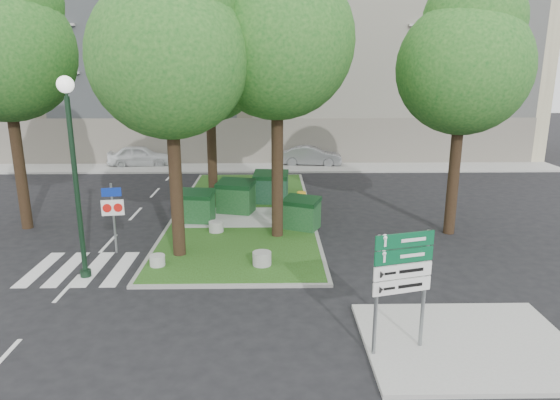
{
  "coord_description": "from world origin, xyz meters",
  "views": [
    {
      "loc": [
        1.75,
        -14.18,
        6.54
      ],
      "look_at": [
        2.07,
        2.84,
        2.0
      ],
      "focal_mm": 32.0,
      "sensor_mm": 36.0,
      "label": 1
    }
  ],
  "objects_px": {
    "tree_median_mid": "(211,57)",
    "directional_sign": "(402,273)",
    "dumpster_d": "(301,213)",
    "bollard_left": "(157,260)",
    "dumpster_b": "(236,197)",
    "litter_bin": "(301,199)",
    "tree_median_near_left": "(171,42)",
    "dumpster_a": "(196,206)",
    "car_white": "(140,156)",
    "street_lamp": "(73,155)",
    "tree_median_near_right": "(280,25)",
    "tree_street_right": "(466,55)",
    "tree_street_left": "(5,37)",
    "tree_median_far": "(281,31)",
    "bollard_right": "(262,258)",
    "bollard_mid": "(216,227)",
    "dumpster_c": "(271,187)",
    "traffic_sign_pole": "(113,209)",
    "car_silver": "(311,156)"
  },
  "relations": [
    {
      "from": "dumpster_c",
      "to": "dumpster_d",
      "type": "distance_m",
      "value": 4.34
    },
    {
      "from": "bollard_left",
      "to": "street_lamp",
      "type": "height_order",
      "value": "street_lamp"
    },
    {
      "from": "litter_bin",
      "to": "street_lamp",
      "type": "height_order",
      "value": "street_lamp"
    },
    {
      "from": "traffic_sign_pole",
      "to": "tree_median_far",
      "type": "bearing_deg",
      "value": 46.88
    },
    {
      "from": "dumpster_a",
      "to": "directional_sign",
      "type": "xyz_separation_m",
      "value": [
        6.14,
        -10.23,
        1.26
      ]
    },
    {
      "from": "litter_bin",
      "to": "tree_street_right",
      "type": "bearing_deg",
      "value": -31.19
    },
    {
      "from": "tree_median_near_left",
      "to": "tree_median_mid",
      "type": "relative_size",
      "value": 1.05
    },
    {
      "from": "tree_median_near_left",
      "to": "litter_bin",
      "type": "relative_size",
      "value": 14.4
    },
    {
      "from": "bollard_mid",
      "to": "car_white",
      "type": "xyz_separation_m",
      "value": [
        -6.66,
        14.5,
        0.39
      ]
    },
    {
      "from": "tree_median_near_left",
      "to": "litter_bin",
      "type": "bearing_deg",
      "value": 52.75
    },
    {
      "from": "dumpster_b",
      "to": "dumpster_c",
      "type": "bearing_deg",
      "value": 62.03
    },
    {
      "from": "bollard_mid",
      "to": "traffic_sign_pole",
      "type": "distance_m",
      "value": 4.18
    },
    {
      "from": "dumpster_b",
      "to": "bollard_mid",
      "type": "height_order",
      "value": "dumpster_b"
    },
    {
      "from": "dumpster_d",
      "to": "car_white",
      "type": "height_order",
      "value": "car_white"
    },
    {
      "from": "tree_street_right",
      "to": "traffic_sign_pole",
      "type": "bearing_deg",
      "value": -170.98
    },
    {
      "from": "tree_median_mid",
      "to": "directional_sign",
      "type": "xyz_separation_m",
      "value": [
        5.61,
        -12.86,
        -4.94
      ]
    },
    {
      "from": "dumpster_c",
      "to": "directional_sign",
      "type": "height_order",
      "value": "directional_sign"
    },
    {
      "from": "tree_median_far",
      "to": "bollard_left",
      "type": "relative_size",
      "value": 23.39
    },
    {
      "from": "tree_median_near_left",
      "to": "tree_median_near_right",
      "type": "relative_size",
      "value": 0.92
    },
    {
      "from": "tree_median_near_right",
      "to": "car_white",
      "type": "height_order",
      "value": "tree_median_near_right"
    },
    {
      "from": "dumpster_d",
      "to": "bollard_left",
      "type": "height_order",
      "value": "dumpster_d"
    },
    {
      "from": "tree_median_near_left",
      "to": "dumpster_a",
      "type": "xyz_separation_m",
      "value": [
        -0.03,
        3.86,
        -6.54
      ]
    },
    {
      "from": "bollard_left",
      "to": "car_silver",
      "type": "height_order",
      "value": "car_silver"
    },
    {
      "from": "dumpster_b",
      "to": "litter_bin",
      "type": "height_order",
      "value": "dumpster_b"
    },
    {
      "from": "tree_median_near_left",
      "to": "car_silver",
      "type": "bearing_deg",
      "value": 70.72
    },
    {
      "from": "tree_median_near_left",
      "to": "dumpster_a",
      "type": "distance_m",
      "value": 7.59
    },
    {
      "from": "tree_median_far",
      "to": "bollard_right",
      "type": "xyz_separation_m",
      "value": [
        -0.85,
        -10.61,
        -7.97
      ]
    },
    {
      "from": "dumpster_c",
      "to": "car_silver",
      "type": "xyz_separation_m",
      "value": [
        2.76,
        9.96,
        -0.17
      ]
    },
    {
      "from": "tree_median_near_right",
      "to": "dumpster_a",
      "type": "xyz_separation_m",
      "value": [
        -3.53,
        1.86,
        -7.2
      ]
    },
    {
      "from": "dumpster_a",
      "to": "bollard_left",
      "type": "bearing_deg",
      "value": -90.35
    },
    {
      "from": "tree_median_near_left",
      "to": "dumpster_a",
      "type": "bearing_deg",
      "value": 90.47
    },
    {
      "from": "tree_street_left",
      "to": "dumpster_d",
      "type": "relative_size",
      "value": 6.41
    },
    {
      "from": "tree_median_near_left",
      "to": "car_white",
      "type": "xyz_separation_m",
      "value": [
        -5.71,
        16.94,
        -6.59
      ]
    },
    {
      "from": "traffic_sign_pole",
      "to": "dumpster_b",
      "type": "bearing_deg",
      "value": 41.17
    },
    {
      "from": "dumpster_d",
      "to": "litter_bin",
      "type": "xyz_separation_m",
      "value": [
        0.2,
        3.23,
        -0.27
      ]
    },
    {
      "from": "tree_median_near_right",
      "to": "litter_bin",
      "type": "height_order",
      "value": "tree_median_near_right"
    },
    {
      "from": "tree_median_near_left",
      "to": "directional_sign",
      "type": "xyz_separation_m",
      "value": [
        6.11,
        -6.36,
        -5.28
      ]
    },
    {
      "from": "dumpster_c",
      "to": "bollard_left",
      "type": "relative_size",
      "value": 3.48
    },
    {
      "from": "dumpster_d",
      "to": "traffic_sign_pole",
      "type": "height_order",
      "value": "traffic_sign_pole"
    },
    {
      "from": "street_lamp",
      "to": "tree_street_right",
      "type": "bearing_deg",
      "value": 17.5
    },
    {
      "from": "litter_bin",
      "to": "car_white",
      "type": "distance_m",
      "value": 15.0
    },
    {
      "from": "dumpster_c",
      "to": "street_lamp",
      "type": "relative_size",
      "value": 0.28
    },
    {
      "from": "dumpster_d",
      "to": "bollard_right",
      "type": "height_order",
      "value": "dumpster_d"
    },
    {
      "from": "litter_bin",
      "to": "tree_street_left",
      "type": "bearing_deg",
      "value": -167.54
    },
    {
      "from": "tree_median_near_right",
      "to": "car_silver",
      "type": "bearing_deg",
      "value": 80.78
    },
    {
      "from": "dumpster_c",
      "to": "traffic_sign_pole",
      "type": "xyz_separation_m",
      "value": [
        -5.64,
        -6.54,
        0.81
      ]
    },
    {
      "from": "dumpster_c",
      "to": "traffic_sign_pole",
      "type": "relative_size",
      "value": 0.68
    },
    {
      "from": "tree_street_right",
      "to": "dumpster_d",
      "type": "xyz_separation_m",
      "value": [
        -6.09,
        0.33,
        -6.23
      ]
    },
    {
      "from": "tree_median_mid",
      "to": "directional_sign",
      "type": "relative_size",
      "value": 3.46
    },
    {
      "from": "tree_median_near_left",
      "to": "tree_street_left",
      "type": "bearing_deg",
      "value": 153.43
    }
  ]
}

